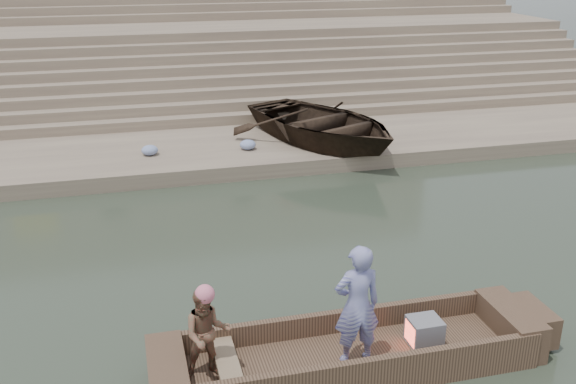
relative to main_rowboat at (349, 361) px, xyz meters
name	(u,v)px	position (x,y,z in m)	size (l,w,h in m)	color
ground	(207,310)	(-1.76, 2.07, -0.11)	(120.00, 120.00, 0.00)	#263024
lower_landing	(167,156)	(-1.76, 10.07, 0.09)	(32.00, 4.00, 0.40)	gray
mid_landing	(149,66)	(-1.76, 17.57, 1.29)	(32.00, 3.00, 2.80)	gray
upper_landing	(138,14)	(-1.76, 24.57, 2.49)	(32.00, 3.00, 5.20)	gray
ghat_steps	(145,48)	(-1.76, 19.26, 1.69)	(32.00, 11.00, 5.20)	gray
main_rowboat	(349,361)	(0.00, 0.00, 0.00)	(5.00, 1.30, 0.22)	brown
rowboat_trim	(363,348)	(0.21, -0.01, 0.20)	(6.04, 2.63, 1.98)	brown
standing_man	(357,305)	(0.03, -0.15, 1.00)	(0.65, 0.43, 1.78)	navy
rowing_man	(207,334)	(-2.00, 0.03, 0.77)	(0.64, 0.50, 1.31)	#226641
television	(424,332)	(1.13, 0.00, 0.31)	(0.46, 0.42, 0.40)	slate
beached_rowboat	(323,123)	(2.59, 9.63, 0.84)	(3.80, 5.31, 1.10)	#2D2116
cloth_bundles	(88,150)	(-3.81, 10.02, 0.42)	(13.71, 2.25, 0.26)	#3F5999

